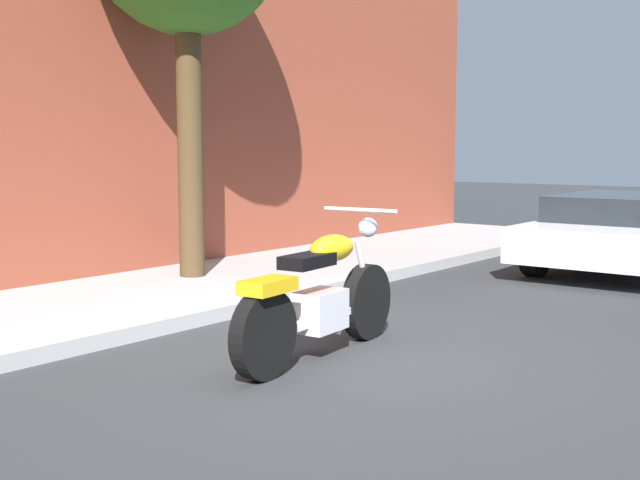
{
  "coord_description": "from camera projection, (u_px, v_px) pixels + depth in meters",
  "views": [
    {
      "loc": [
        -5.14,
        -3.68,
        1.67
      ],
      "look_at": [
        -0.18,
        0.23,
        0.94
      ],
      "focal_mm": 45.42,
      "sensor_mm": 36.0,
      "label": 1
    }
  ],
  "objects": [
    {
      "name": "ground_plane",
      "position": [
        356.0,
        357.0,
        6.46
      ],
      "size": [
        60.0,
        60.0,
        0.0
      ],
      "primitive_type": "plane",
      "color": "#303335"
    },
    {
      "name": "sidewalk",
      "position": [
        116.0,
        303.0,
        8.33
      ],
      "size": [
        18.81,
        2.53,
        0.14
      ],
      "primitive_type": "cube",
      "color": "#A9A9A9",
      "rests_on": "ground"
    },
    {
      "name": "motorcycle",
      "position": [
        319.0,
        300.0,
        6.41
      ],
      "size": [
        2.15,
        0.7,
        1.16
      ],
      "color": "black",
      "rests_on": "ground"
    },
    {
      "name": "parked_car_white",
      "position": [
        626.0,
        229.0,
        11.05
      ],
      "size": [
        4.19,
        1.86,
        1.03
      ],
      "color": "black",
      "rests_on": "ground"
    }
  ]
}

